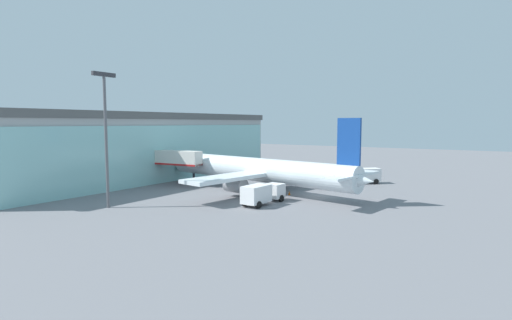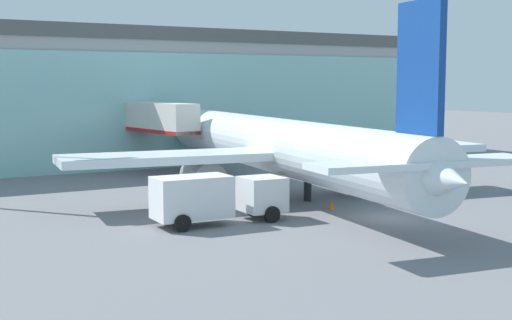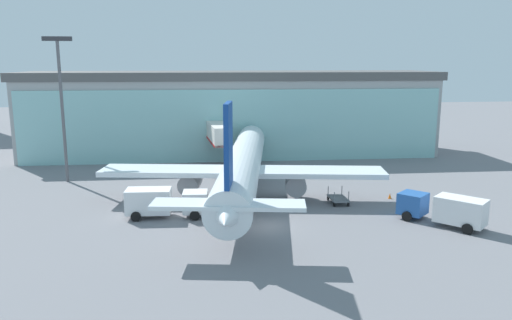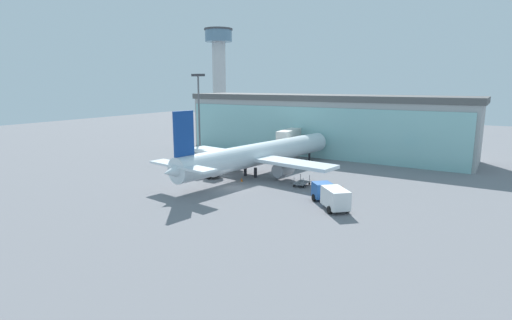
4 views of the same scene
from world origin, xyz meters
name	(u,v)px [view 1 (image 1 of 4)]	position (x,y,z in m)	size (l,w,h in m)	color
ground	(316,196)	(0.00, 0.00, 0.00)	(240.00, 240.00, 0.00)	slate
terminal_building	(146,146)	(0.00, 34.66, 6.21)	(61.50, 15.15, 12.41)	#A5A5A5
jet_bridge	(165,158)	(-2.89, 26.98, 4.49)	(3.39, 14.16, 5.87)	silver
apron_light_mast	(106,127)	(-20.82, 19.03, 10.03)	(3.20, 0.40, 16.67)	#59595E
airplane	(258,170)	(-1.05, 9.31, 3.35)	(28.79, 38.73, 11.18)	white
catering_truck	(262,193)	(-8.87, 3.75, 1.47)	(7.44, 2.93, 2.65)	silver
fuel_truck	(361,175)	(15.31, -1.67, 1.47)	(6.53, 6.89, 2.65)	#2659A5
baggage_cart	(303,183)	(8.15, 5.97, 0.50)	(1.61, 2.81, 1.50)	slate
safety_cone_nose	(289,193)	(-0.90, 3.90, 0.28)	(0.36, 0.36, 0.55)	orange
safety_cone_wingtip	(312,179)	(13.98, 6.97, 0.28)	(0.36, 0.36, 0.55)	orange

